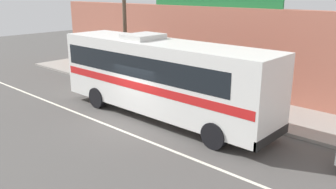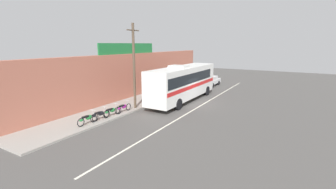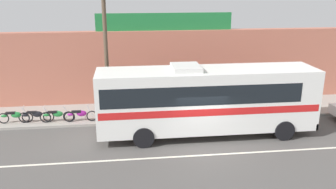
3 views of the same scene
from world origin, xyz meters
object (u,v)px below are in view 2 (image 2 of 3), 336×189
Objects in this scene: utility_pole at (134,65)px; motorcycle_purple at (123,107)px; motorcycle_orange at (88,119)px; motorcycle_green at (100,115)px; intercity_bus at (183,81)px; motorcycle_blue at (112,111)px; parked_car at (210,81)px; pedestrian_by_curb at (159,87)px.

motorcycle_purple is at bearing -179.11° from utility_pole.
motorcycle_orange is at bearing 177.90° from utility_pole.
motorcycle_green and motorcycle_purple have the same top height.
motorcycle_orange is at bearing 166.21° from intercity_bus.
motorcycle_purple is 0.99× the size of motorcycle_blue.
parked_car is 15.51m from utility_pole.
parked_car is 10.26m from pedestrian_by_curb.
motorcycle_blue is (-1.32, 0.08, 0.00)m from motorcycle_purple.
utility_pole is 6.28m from motorcycle_orange.
intercity_bus is 3.15m from pedestrian_by_curb.
pedestrian_by_curb is at bearing 2.70° from motorcycle_orange.
motorcycle_blue is 1.08× the size of pedestrian_by_curb.
pedestrian_by_curb is (0.05, 3.02, -0.90)m from intercity_bus.
intercity_bus is 8.49m from motorcycle_blue.
motorcycle_purple is (-6.69, 2.31, -1.50)m from intercity_bus.
motorcycle_green is 1.16m from motorcycle_blue.
intercity_bus is 2.55× the size of parked_car.
motorcycle_blue is (-8.01, 2.40, -1.50)m from intercity_bus.
motorcycle_purple is at bearing 174.56° from parked_car.
parked_car is 19.28m from motorcycle_green.
motorcycle_green is 1.12× the size of pedestrian_by_curb.
utility_pole reaches higher than motorcycle_orange.
pedestrian_by_curb is at bearing 3.23° from motorcycle_green.
pedestrian_by_curb reaches higher than parked_car.
utility_pole is at bearing 173.88° from parked_car.
intercity_bus reaches higher than motorcycle_green.
utility_pole reaches higher than motorcycle_green.
motorcycle_orange is at bearing 174.91° from parked_car.
motorcycle_orange is 1.01× the size of motorcycle_blue.
motorcycle_purple is (-16.72, 1.59, -0.17)m from parked_car.
parked_car reaches higher than motorcycle_purple.
motorcycle_blue is at bearing -5.12° from motorcycle_green.
intercity_bus is at bearing -90.94° from pedestrian_by_curb.
pedestrian_by_curb is (-9.99, 2.30, 0.42)m from parked_car.
intercity_bus is at bearing -175.89° from parked_car.
motorcycle_purple is (2.48, -0.19, 0.00)m from motorcycle_green.
pedestrian_by_curb is at bearing 4.42° from motorcycle_blue.
pedestrian_by_curb is (5.09, 0.68, -2.82)m from utility_pole.
motorcycle_orange is at bearing 176.67° from motorcycle_blue.
parked_car is (10.04, 0.72, -1.33)m from intercity_bus.
parked_car is at bearing -6.12° from utility_pole.
intercity_bus is at bearing -13.79° from motorcycle_orange.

